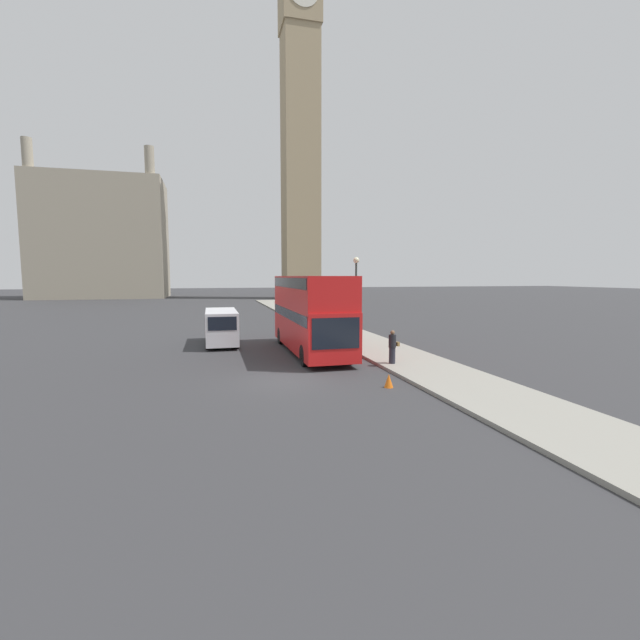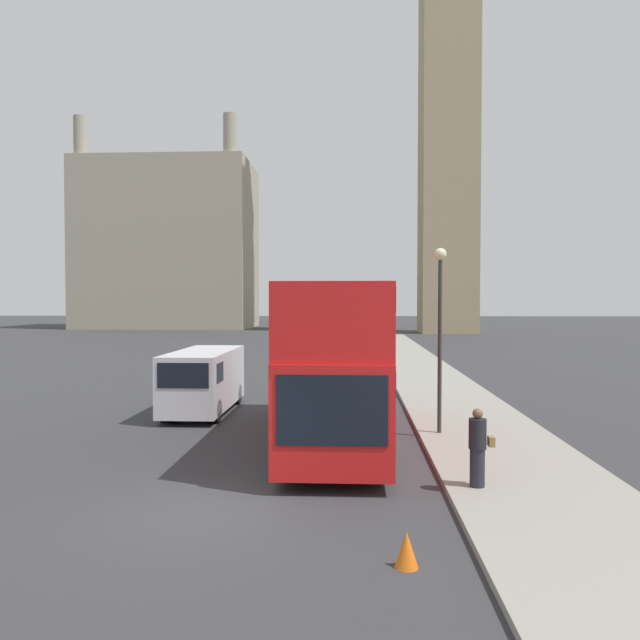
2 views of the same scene
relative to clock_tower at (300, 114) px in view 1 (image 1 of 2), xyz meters
The scene contains 9 objects.
ground_plane 77.42m from the clock_tower, 102.51° to the right, with size 300.00×300.00×0.00m, color #333335.
sidewalk_strip 76.36m from the clock_tower, 96.74° to the right, with size 3.88×120.00×0.15m.
clock_tower is the anchor object (origin of this frame).
building_block_distant 47.30m from the clock_tower, 162.11° to the left, with size 24.49×15.11×29.43m.
red_double_decker_bus 70.42m from the clock_tower, 101.37° to the right, with size 2.64×10.37×4.44m.
white_van 68.50m from the clock_tower, 106.87° to the right, with size 1.97×5.55×2.23m.
pedestrian 74.79m from the clock_tower, 97.98° to the right, with size 0.52×0.36×1.64m.
street_lamp 68.85m from the clock_tower, 98.74° to the right, with size 0.36×0.36×5.41m.
traffic_cone 78.59m from the clock_tower, 99.02° to the right, with size 0.36×0.36×0.55m.
Camera 1 is at (-2.93, -17.70, 4.42)m, focal length 24.00 mm.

